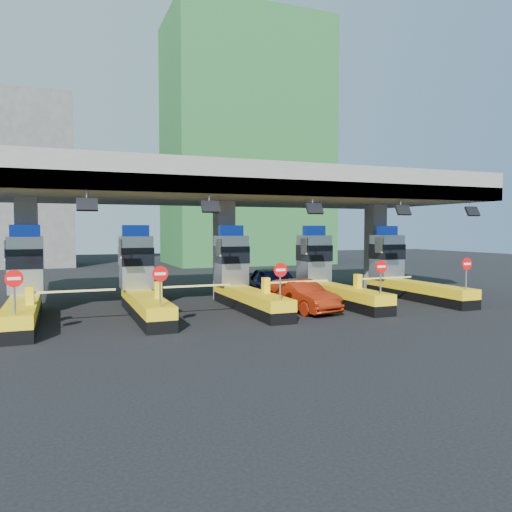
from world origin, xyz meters
name	(u,v)px	position (x,y,z in m)	size (l,w,h in m)	color
ground	(243,308)	(0.00, 0.00, 0.00)	(120.00, 120.00, 0.00)	black
toll_canopy	(225,190)	(0.00, 2.87, 6.13)	(28.00, 12.09, 7.00)	slate
toll_lane_far_left	(24,288)	(-10.00, 0.28, 1.40)	(4.43, 8.00, 4.16)	black
toll_lane_left	(141,283)	(-5.00, 0.28, 1.40)	(4.43, 8.00, 4.16)	black
toll_lane_center	(241,279)	(0.00, 0.28, 1.40)	(4.43, 8.00, 4.16)	black
toll_lane_right	(327,276)	(5.00, 0.28, 1.40)	(4.43, 8.00, 4.16)	black
toll_lane_far_right	(402,273)	(10.00, 0.28, 1.40)	(4.43, 8.00, 4.16)	black
bg_building_scaffold	(245,144)	(12.00, 32.00, 14.00)	(18.00, 12.00, 28.00)	#1E5926
bg_building_concrete	(3,182)	(-14.00, 36.00, 9.00)	(14.00, 10.00, 18.00)	#4C4C49
van	(275,284)	(2.46, 1.57, 0.93)	(2.20, 5.46, 1.86)	black
red_car	(300,296)	(2.18, -2.06, 0.76)	(1.60, 4.59, 1.51)	maroon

